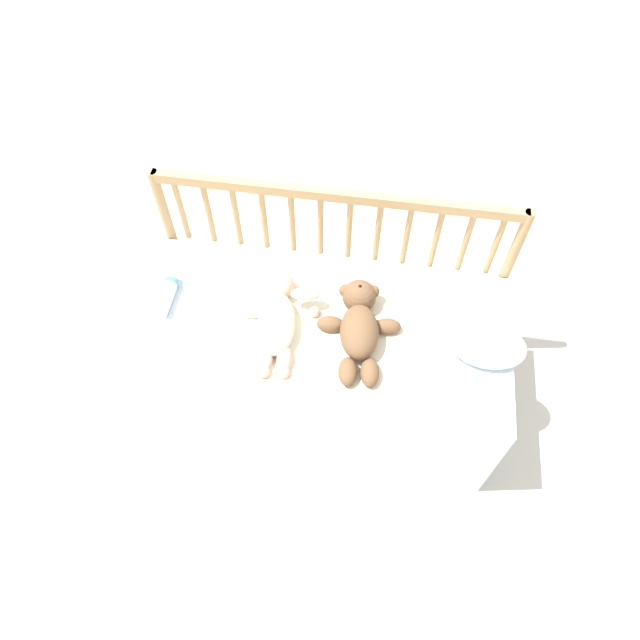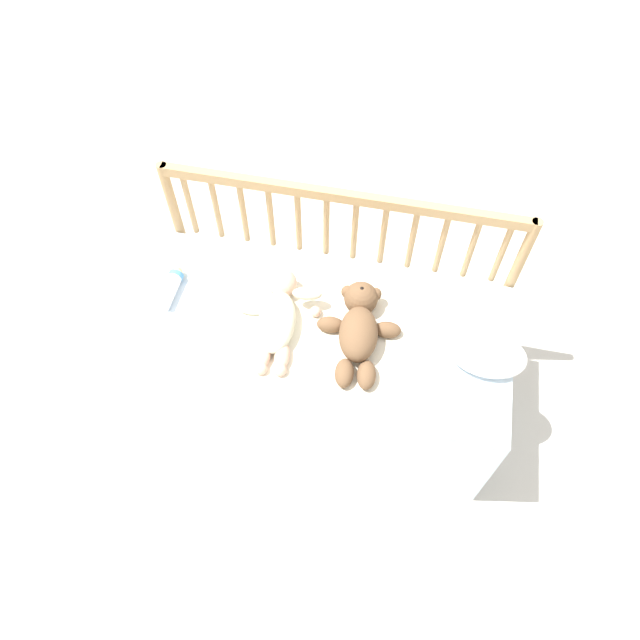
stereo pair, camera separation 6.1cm
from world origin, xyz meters
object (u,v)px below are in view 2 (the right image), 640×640
(small_pillow, at_px, (488,354))
(teddy_bear, at_px, (359,327))
(baby, at_px, (278,316))
(baby_bottle, at_px, (171,287))

(small_pillow, bearing_deg, teddy_bear, 179.84)
(baby, distance_m, baby_bottle, 0.40)
(baby, xyz_separation_m, small_pillow, (0.68, 0.01, -0.01))
(baby_bottle, bearing_deg, baby, -7.13)
(teddy_bear, xyz_separation_m, small_pillow, (0.42, -0.00, -0.02))
(small_pillow, bearing_deg, baby_bottle, 177.66)
(teddy_bear, height_order, baby_bottle, teddy_bear)
(baby, relative_size, small_pillow, 1.59)
(baby, bearing_deg, teddy_bear, 1.33)
(baby, relative_size, baby_bottle, 2.29)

